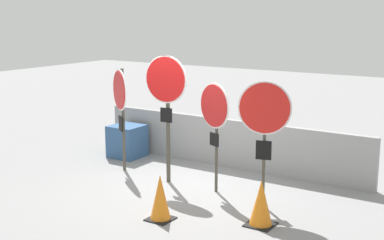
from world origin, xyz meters
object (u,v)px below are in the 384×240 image
stop_sign_2 (215,113)px  traffic_cone_0 (160,197)px  stop_sign_3 (265,116)px  traffic_cone_1 (261,203)px  storage_crate (127,141)px  stop_sign_1 (166,93)px  stop_sign_0 (120,98)px

stop_sign_2 → traffic_cone_0: (-0.04, -1.64, -1.14)m
stop_sign_3 → traffic_cone_1: bearing=-82.4°
stop_sign_2 → storage_crate: stop_sign_2 is taller
stop_sign_1 → traffic_cone_1: (2.50, -0.96, -1.43)m
stop_sign_1 → storage_crate: 2.61m
stop_sign_1 → storage_crate: (-1.90, 1.07, -1.43)m
traffic_cone_1 → traffic_cone_0: bearing=-155.4°
stop_sign_2 → storage_crate: 3.36m
stop_sign_0 → traffic_cone_0: 3.14m
stop_sign_2 → traffic_cone_0: 2.00m
traffic_cone_0 → traffic_cone_1: bearing=24.6°
stop_sign_2 → traffic_cone_1: stop_sign_2 is taller
stop_sign_0 → stop_sign_1: (1.27, -0.14, 0.23)m
stop_sign_2 → traffic_cone_1: (1.43, -0.97, -1.15)m
stop_sign_1 → stop_sign_2: stop_sign_1 is taller
stop_sign_1 → traffic_cone_1: 3.04m
stop_sign_0 → stop_sign_3: bearing=27.4°
stop_sign_1 → storage_crate: bearing=148.1°
traffic_cone_0 → storage_crate: (-2.93, 2.71, -0.01)m
traffic_cone_1 → storage_crate: bearing=155.2°
stop_sign_0 → stop_sign_2: bearing=29.9°
traffic_cone_0 → stop_sign_0: bearing=142.4°
stop_sign_0 → stop_sign_1: size_ratio=0.86×
stop_sign_3 → traffic_cone_1: size_ratio=2.96×
stop_sign_3 → traffic_cone_0: size_ratio=2.89×
stop_sign_1 → stop_sign_3: stop_sign_1 is taller
stop_sign_1 → traffic_cone_0: (1.03, -1.64, -1.42)m
stop_sign_2 → storage_crate: size_ratio=2.78×
stop_sign_1 → stop_sign_2: size_ratio=1.22×
stop_sign_3 → storage_crate: stop_sign_3 is taller
stop_sign_2 → traffic_cone_0: stop_sign_2 is taller
stop_sign_2 → stop_sign_3: stop_sign_3 is taller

